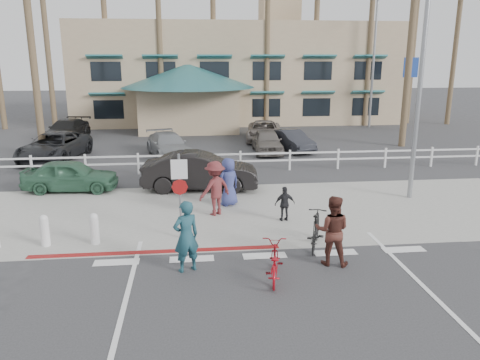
{
  "coord_description": "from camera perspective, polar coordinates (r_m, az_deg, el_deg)",
  "views": [
    {
      "loc": [
        -1.95,
        -11.18,
        5.31
      ],
      "look_at": [
        -0.4,
        3.23,
        1.5
      ],
      "focal_mm": 35.0,
      "sensor_mm": 36.0,
      "label": 1
    }
  ],
  "objects": [
    {
      "name": "rider_red",
      "position": [
        11.93,
        -6.59,
        -6.85
      ],
      "size": [
        0.81,
        0.69,
        1.88
      ],
      "primitive_type": "imported",
      "rotation": [
        0.0,
        0.0,
        3.56
      ],
      "color": "#1C4652",
      "rests_on": "ground"
    },
    {
      "name": "building",
      "position": [
        42.37,
        -0.81,
        15.2
      ],
      "size": [
        28.0,
        16.0,
        11.3
      ],
      "primitive_type": null,
      "color": "tan",
      "rests_on": "ground"
    },
    {
      "name": "streetlight_0",
      "position": [
        18.72,
        21.14,
        11.29
      ],
      "size": [
        0.6,
        2.0,
        9.0
      ],
      "primitive_type": null,
      "color": "gray",
      "rests_on": "ground"
    },
    {
      "name": "parking_lot",
      "position": [
        29.72,
        -2.28,
        4.44
      ],
      "size": [
        50.0,
        16.0,
        0.01
      ],
      "primitive_type": "cube",
      "color": "#333335",
      "rests_on": "ground"
    },
    {
      "name": "lot_car_5",
      "position": [
        30.66,
        2.91,
        5.97
      ],
      "size": [
        2.9,
        4.95,
        1.29
      ],
      "primitive_type": "imported",
      "rotation": [
        0.0,
        0.0,
        -0.17
      ],
      "color": "gray",
      "rests_on": "ground"
    },
    {
      "name": "curb_red",
      "position": [
        13.51,
        -10.21,
        -8.62
      ],
      "size": [
        7.0,
        0.25,
        0.02
      ],
      "primitive_type": "cube",
      "color": "maroon",
      "rests_on": "ground"
    },
    {
      "name": "pedestrian_a",
      "position": [
        16.08,
        -3.07,
        -1.02
      ],
      "size": [
        1.41,
        1.27,
        1.9
      ],
      "primitive_type": "imported",
      "rotation": [
        0.0,
        0.0,
        3.73
      ],
      "color": "maroon",
      "rests_on": "ground"
    },
    {
      "name": "palm_5",
      "position": [
        36.69,
        3.34,
        16.57
      ],
      "size": [
        4.0,
        4.0,
        13.0
      ],
      "primitive_type": null,
      "color": "#1C491D",
      "rests_on": "ground"
    },
    {
      "name": "palm_8",
      "position": [
        41.34,
        20.53,
        16.89
      ],
      "size": [
        4.0,
        4.0,
        15.0
      ],
      "primitive_type": null,
      "color": "#1C491D",
      "rests_on": "ground"
    },
    {
      "name": "lot_car_2",
      "position": [
        26.82,
        3.33,
        4.72
      ],
      "size": [
        1.71,
        3.92,
        1.31
      ],
      "primitive_type": "imported",
      "rotation": [
        0.0,
        0.0,
        -0.04
      ],
      "color": "#615B55",
      "rests_on": "ground"
    },
    {
      "name": "bike_red",
      "position": [
        11.67,
        4.15,
        -9.93
      ],
      "size": [
        0.91,
        1.8,
        0.9
      ],
      "primitive_type": "imported",
      "rotation": [
        0.0,
        0.0,
        2.95
      ],
      "color": "maroon",
      "rests_on": "ground"
    },
    {
      "name": "car_red_compact",
      "position": [
        20.27,
        -19.96,
        0.53
      ],
      "size": [
        3.87,
        1.77,
        1.29
      ],
      "primitive_type": "imported",
      "rotation": [
        0.0,
        0.0,
        1.5
      ],
      "color": "#326046",
      "rests_on": "ground"
    },
    {
      "name": "lot_car_3",
      "position": [
        27.46,
        6.3,
        4.79
      ],
      "size": [
        2.33,
        3.92,
        1.22
      ],
      "primitive_type": "imported",
      "rotation": [
        0.0,
        0.0,
        0.3
      ],
      "color": "#23242A",
      "rests_on": "ground"
    },
    {
      "name": "palm_7",
      "position": [
        38.81,
        15.62,
        16.72
      ],
      "size": [
        4.0,
        4.0,
        14.0
      ],
      "primitive_type": null,
      "color": "#1C491D",
      "rests_on": "ground"
    },
    {
      "name": "lot_car_1",
      "position": [
        26.03,
        -8.73,
        4.24
      ],
      "size": [
        2.95,
        4.75,
        1.28
      ],
      "primitive_type": "imported",
      "rotation": [
        0.0,
        0.0,
        0.28
      ],
      "color": "gray",
      "rests_on": "ground"
    },
    {
      "name": "palm_9",
      "position": [
        41.82,
        24.84,
        15.07
      ],
      "size": [
        4.0,
        4.0,
        13.0
      ],
      "primitive_type": null,
      "color": "#1C491D",
      "rests_on": "ground"
    },
    {
      "name": "bike_path",
      "position": [
        10.78,
        5.27,
        -14.82
      ],
      "size": [
        12.0,
        16.0,
        0.01
      ],
      "primitive_type": "cube",
      "color": "#333335",
      "rests_on": "ground"
    },
    {
      "name": "pedestrian_b",
      "position": [
        17.11,
        -1.41,
        -0.23
      ],
      "size": [
        1.04,
        0.93,
        1.78
      ],
      "primitive_type": "imported",
      "rotation": [
        0.0,
        0.0,
        3.68
      ],
      "color": "navy",
      "rests_on": "ground"
    },
    {
      "name": "sidewalk_plaza",
      "position": [
        16.67,
        0.91,
        -3.82
      ],
      "size": [
        22.0,
        7.0,
        0.01
      ],
      "primitive_type": "cube",
      "color": "gray",
      "rests_on": "ground"
    },
    {
      "name": "cross_street",
      "position": [
        20.48,
        -0.46,
        -0.28
      ],
      "size": [
        40.0,
        5.0,
        0.01
      ],
      "primitive_type": "cube",
      "color": "#333335",
      "rests_on": "ground"
    },
    {
      "name": "palm_6",
      "position": [
        38.62,
        9.35,
        19.29
      ],
      "size": [
        4.0,
        4.0,
        17.0
      ],
      "primitive_type": null,
      "color": "#1C491D",
      "rests_on": "ground"
    },
    {
      "name": "palm_1",
      "position": [
        37.57,
        -22.5,
        15.48
      ],
      "size": [
        4.0,
        4.0,
        13.0
      ],
      "primitive_type": null,
      "color": "#1C491D",
      "rests_on": "ground"
    },
    {
      "name": "pedestrian_child",
      "position": [
        15.62,
        5.48,
        -2.92
      ],
      "size": [
        0.72,
        0.36,
        1.19
      ],
      "primitive_type": "imported",
      "rotation": [
        0.0,
        0.0,
        3.24
      ],
      "color": "black",
      "rests_on": "ground"
    },
    {
      "name": "car_white_sedan",
      "position": [
        19.26,
        -4.88,
        1.07
      ],
      "size": [
        4.85,
        2.12,
        1.55
      ],
      "primitive_type": "imported",
      "rotation": [
        0.0,
        0.0,
        1.47
      ],
      "color": "black",
      "rests_on": "ground"
    },
    {
      "name": "bike_black",
      "position": [
        13.57,
        9.23,
        -6.01
      ],
      "size": [
        1.12,
        1.89,
        1.1
      ],
      "primitive_type": "imported",
      "rotation": [
        0.0,
        0.0,
        2.79
      ],
      "color": "black",
      "rests_on": "ground"
    },
    {
      "name": "palm_2",
      "position": [
        37.77,
        -16.17,
        18.27
      ],
      "size": [
        4.0,
        4.0,
        16.0
      ],
      "primitive_type": null,
      "color": "#1C491D",
      "rests_on": "ground"
    },
    {
      "name": "palm_4",
      "position": [
        37.3,
        -3.29,
        18.08
      ],
      "size": [
        4.0,
        4.0,
        15.0
      ],
      "primitive_type": null,
      "color": "#1C491D",
      "rests_on": "ground"
    },
    {
      "name": "streetlight_1",
      "position": [
        37.85,
        15.94,
        13.35
      ],
      "size": [
        0.6,
        2.0,
        9.5
      ],
      "primitive_type": null,
      "color": "gray",
      "rests_on": "ground"
    },
    {
      "name": "rail_fence",
      "position": [
        22.34,
        0.31,
        2.3
      ],
      "size": [
        29.4,
        0.16,
        1.0
      ],
      "primitive_type": null,
      "color": "silver",
      "rests_on": "ground"
    },
    {
      "name": "bollard_0",
      "position": [
        14.33,
        -17.31,
        -5.69
      ],
      "size": [
        0.26,
        0.26,
        0.95
      ],
      "primitive_type": null,
      "color": "silver",
      "rests_on": "ground"
    },
    {
      "name": "ground",
      "position": [
        12.53,
        3.46,
        -10.37
      ],
      "size": [
        140.0,
        140.0,
        0.0
      ],
      "primitive_type": "plane",
      "color": "#333335"
    },
    {
      "name": "lot_car_0",
      "position": [
        26.68,
        -21.69,
        3.8
      ],
      "size": [
        3.31,
        5.59,
        1.46
      ],
      "primitive_type": "imported",
      "rotation": [
        0.0,
        0.0,
        -0.18
      ],
      "color": "black",
      "rests_on": "ground"
    },
    {
      "name": "info_sign",
      "position": [
        36.9,
        19.81,
        9.99
      ],
      "size": [
        1.2,
        0.16,
        5.6
      ],
      "primitive_type": null,
      "color": "navy",
      "rests_on": "ground"
    },
    {
      "name": "lot_car_4",
      "position": [
        32.76,
        -20.38,
        5.71
      ],
      "size": [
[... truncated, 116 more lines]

